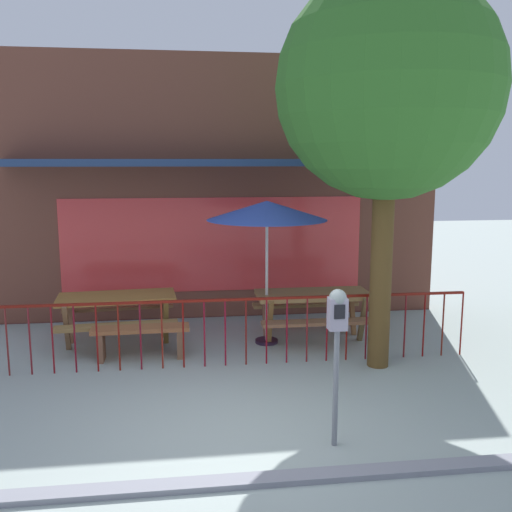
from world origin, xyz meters
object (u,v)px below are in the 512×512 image
(parking_meter_near, at_px, (337,326))
(street_tree, at_px, (388,89))
(picnic_table_left, at_px, (117,305))
(picnic_table_right, at_px, (313,302))
(patio_bench, at_px, (141,335))
(patio_umbrella, at_px, (267,211))

(parking_meter_near, distance_m, street_tree, 3.51)
(picnic_table_left, bearing_deg, parking_meter_near, -55.05)
(street_tree, bearing_deg, picnic_table_right, 116.67)
(patio_bench, bearing_deg, patio_umbrella, 14.42)
(patio_umbrella, height_order, street_tree, street_tree)
(patio_bench, xyz_separation_m, parking_meter_near, (2.12, -2.84, 0.90))
(picnic_table_right, xyz_separation_m, parking_meter_near, (-0.56, -3.41, 0.64))
(picnic_table_right, xyz_separation_m, street_tree, (0.64, -1.28, 3.16))
(patio_umbrella, xyz_separation_m, street_tree, (1.40, -1.21, 1.69))
(picnic_table_right, height_order, patio_umbrella, patio_umbrella)
(picnic_table_left, xyz_separation_m, street_tree, (3.73, -1.49, 3.16))
(picnic_table_left, relative_size, patio_bench, 1.35)
(street_tree, bearing_deg, patio_bench, 167.91)
(picnic_table_left, relative_size, picnic_table_right, 1.05)
(picnic_table_left, distance_m, patio_umbrella, 2.77)
(parking_meter_near, xyz_separation_m, street_tree, (1.21, 2.13, 2.52))
(picnic_table_right, height_order, street_tree, street_tree)
(patio_umbrella, height_order, patio_bench, patio_umbrella)
(picnic_table_right, distance_m, patio_umbrella, 1.66)
(patio_umbrella, relative_size, parking_meter_near, 1.39)
(picnic_table_right, distance_m, patio_bench, 2.75)
(picnic_table_right, bearing_deg, parking_meter_near, -99.35)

